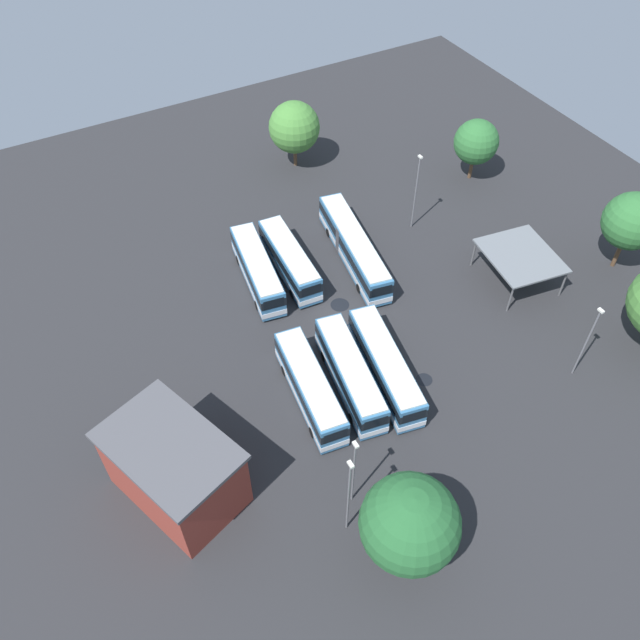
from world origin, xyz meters
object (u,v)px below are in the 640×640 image
(tree_northwest, at_px, (294,127))
(lamp_post_mid_lot, at_px, (349,495))
(bus_row0_slot1, at_px, (290,260))
(bus_row1_slot2, at_px, (385,366))
(lamp_post_near_entrance, at_px, (354,470))
(lamp_post_by_building, at_px, (416,190))
(tree_west_edge, at_px, (632,221))
(depot_building, at_px, (175,468))
(bus_row1_slot1, at_px, (350,374))
(tree_south_edge, at_px, (476,142))
(tree_northeast, at_px, (410,524))
(bus_row0_slot3, at_px, (354,247))
(bus_row0_slot0, at_px, (257,270))
(lamp_post_far_corner, at_px, (587,340))
(maintenance_shelter, at_px, (521,256))
(bus_row1_slot0, at_px, (310,387))

(tree_northwest, bearing_deg, lamp_post_mid_lot, -22.82)
(bus_row0_slot1, xyz_separation_m, bus_row1_slot2, (16.57, 1.09, 0.00))
(lamp_post_near_entrance, bearing_deg, lamp_post_by_building, 137.89)
(tree_west_edge, bearing_deg, tree_northwest, -147.57)
(depot_building, bearing_deg, lamp_post_near_entrance, 57.89)
(bus_row1_slot1, xyz_separation_m, lamp_post_near_entrance, (9.53, -5.45, 2.58))
(tree_south_edge, height_order, tree_west_edge, tree_west_edge)
(tree_northeast, bearing_deg, depot_building, -136.16)
(depot_building, relative_size, lamp_post_mid_lot, 1.28)
(bus_row0_slot3, relative_size, bus_row1_slot1, 1.28)
(lamp_post_mid_lot, relative_size, lamp_post_near_entrance, 1.17)
(lamp_post_by_building, bearing_deg, bus_row0_slot0, -90.16)
(bus_row1_slot2, distance_m, tree_northwest, 35.34)
(depot_building, bearing_deg, bus_row1_slot2, 94.54)
(lamp_post_by_building, bearing_deg, tree_south_edge, 110.90)
(bus_row1_slot2, bearing_deg, tree_south_edge, 129.11)
(bus_row0_slot0, bearing_deg, tree_northwest, 142.44)
(lamp_post_far_corner, relative_size, lamp_post_near_entrance, 1.05)
(lamp_post_near_entrance, bearing_deg, tree_northeast, 9.47)
(bus_row1_slot1, bearing_deg, bus_row0_slot0, -174.88)
(bus_row0_slot1, distance_m, bus_row1_slot2, 16.61)
(bus_row1_slot1, relative_size, lamp_post_mid_lot, 1.28)
(lamp_post_far_corner, xyz_separation_m, lamp_post_mid_lot, (2.79, -25.63, 0.49))
(bus_row1_slot2, bearing_deg, lamp_post_near_entrance, -44.61)
(lamp_post_near_entrance, bearing_deg, maintenance_shelter, 115.48)
(bus_row1_slot2, xyz_separation_m, lamp_post_mid_lot, (10.56, -10.17, 3.26))
(bus_row1_slot1, height_order, lamp_post_mid_lot, lamp_post_mid_lot)
(tree_northwest, bearing_deg, lamp_post_far_corner, 9.27)
(bus_row1_slot2, height_order, maintenance_shelter, bus_row1_slot2)
(maintenance_shelter, bearing_deg, tree_northeast, -54.68)
(lamp_post_far_corner, bearing_deg, maintenance_shelter, 164.09)
(tree_south_edge, relative_size, tree_northeast, 0.87)
(tree_south_edge, bearing_deg, lamp_post_by_building, -69.10)
(bus_row0_slot1, bearing_deg, tree_northeast, -11.98)
(bus_row1_slot2, distance_m, lamp_post_mid_lot, 15.02)
(lamp_post_far_corner, bearing_deg, bus_row0_slot1, -145.79)
(bus_row0_slot0, relative_size, tree_south_edge, 1.54)
(tree_west_edge, bearing_deg, tree_south_edge, -170.29)
(bus_row1_slot1, relative_size, depot_building, 1.00)
(depot_building, bearing_deg, bus_row0_slot3, 122.94)
(depot_building, bearing_deg, tree_west_edge, 93.03)
(tree_northeast, bearing_deg, tree_northwest, 161.44)
(bus_row0_slot3, relative_size, bus_row1_slot0, 1.32)
(bus_row0_slot3, bearing_deg, lamp_post_by_building, 100.83)
(bus_row0_slot0, height_order, lamp_post_near_entrance, lamp_post_near_entrance)
(depot_building, relative_size, lamp_post_by_building, 1.29)
(lamp_post_by_building, xyz_separation_m, tree_northeast, (31.29, -22.15, 0.23))
(tree_west_edge, bearing_deg, bus_row1_slot0, -90.20)
(bus_row0_slot0, xyz_separation_m, lamp_post_mid_lot, (27.42, -5.54, 3.26))
(bus_row0_slot1, xyz_separation_m, lamp_post_far_corner, (24.35, 16.55, 2.77))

